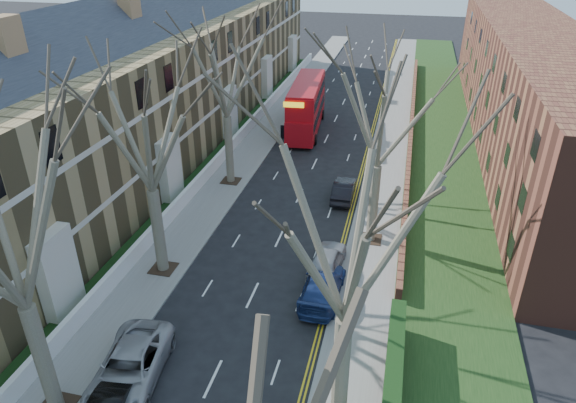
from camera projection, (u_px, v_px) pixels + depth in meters
The scene contains 15 objects.
pavement_left at pixel (265, 133), 49.60m from camera, with size 3.00×102.00×0.12m, color slate.
pavement_right at pixel (391, 144), 47.15m from camera, with size 3.00×102.00×0.12m, color slate.
terrace_left at pixel (147, 96), 41.71m from camera, with size 9.70×78.00×13.60m.
flats_right at pixel (528, 87), 45.92m from camera, with size 13.97×54.00×10.00m.
front_wall_left at pixel (220, 158), 42.81m from camera, with size 0.30×78.00×1.00m.
grass_verge_right at pixel (441, 147), 46.19m from camera, with size 6.00×102.00×0.06m.
tree_left_far at pixel (142, 118), 25.48m from camera, with size 10.15×10.15×14.22m.
tree_left_dist at pixel (224, 59), 35.62m from camera, with size 10.50×10.50×14.71m.
tree_right_mid at pixel (351, 217), 16.14m from camera, with size 10.50×10.50×14.71m.
tree_right_far at pixel (383, 99), 28.29m from camera, with size 10.15×10.15×14.22m.
double_decker_bus at pixel (306, 107), 49.38m from camera, with size 3.49×11.36×4.67m.
car_left_far at pixel (130, 368), 22.18m from camera, with size 2.62×5.68×1.58m, color #9B9BA0.
car_right_near at pixel (322, 286), 27.34m from camera, with size 2.03×4.99×1.45m, color navy.
car_right_mid at pixel (327, 260), 29.47m from camera, with size 1.74×4.32×1.47m, color gray.
car_right_far at pixel (344, 190), 37.46m from camera, with size 1.46×4.19×1.38m, color black.
Camera 1 is at (7.00, -6.08, 17.61)m, focal length 32.00 mm.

